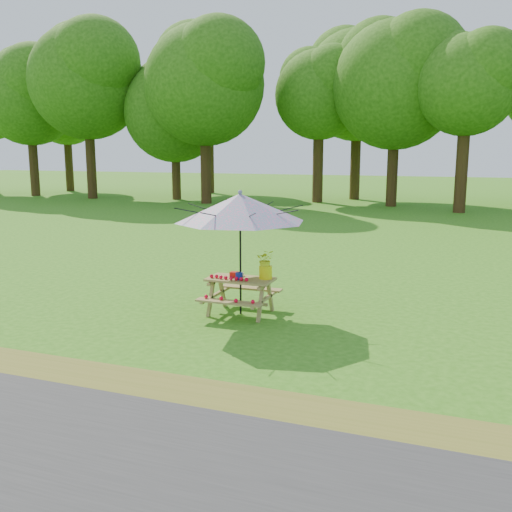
% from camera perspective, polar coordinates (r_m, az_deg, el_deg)
% --- Properties ---
extents(ground, '(120.00, 120.00, 0.00)m').
position_cam_1_polar(ground, '(11.25, -16.75, -5.14)').
color(ground, '#307215').
rests_on(ground, ground).
extents(treeline, '(60.00, 12.00, 16.00)m').
position_cam_1_polar(treeline, '(31.69, 8.71, 19.58)').
color(treeline, '#22500D').
rests_on(treeline, ground).
extents(picnic_table, '(1.20, 1.32, 0.67)m').
position_cam_1_polar(picnic_table, '(10.41, -1.55, -4.08)').
color(picnic_table, olive).
rests_on(picnic_table, ground).
extents(patio_umbrella, '(2.77, 2.77, 2.27)m').
position_cam_1_polar(patio_umbrella, '(10.13, -1.59, 4.84)').
color(patio_umbrella, black).
rests_on(patio_umbrella, ground).
extents(produce_bins, '(0.30, 0.40, 0.13)m').
position_cam_1_polar(produce_bins, '(10.34, -1.86, -1.93)').
color(produce_bins, red).
rests_on(produce_bins, picnic_table).
extents(tomatoes_row, '(0.77, 0.13, 0.07)m').
position_cam_1_polar(tomatoes_row, '(10.22, -2.72, -2.19)').
color(tomatoes_row, red).
rests_on(tomatoes_row, picnic_table).
extents(flower_bucket, '(0.39, 0.37, 0.53)m').
position_cam_1_polar(flower_bucket, '(10.24, 0.97, -0.74)').
color(flower_bucket, '#FFEB0D').
rests_on(flower_bucket, picnic_table).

